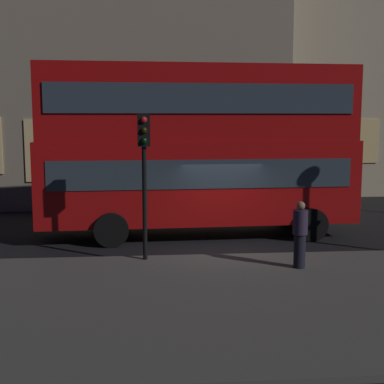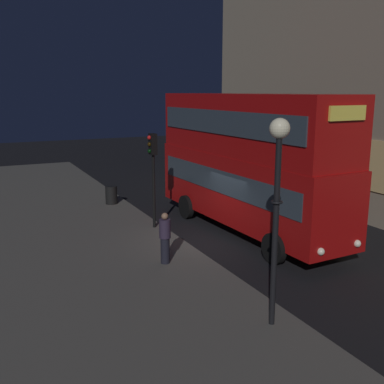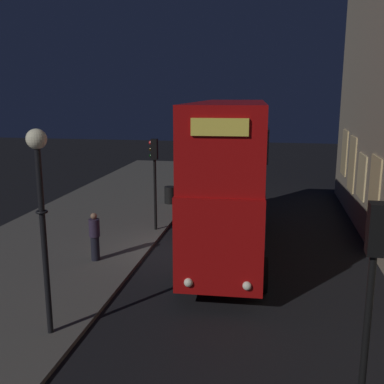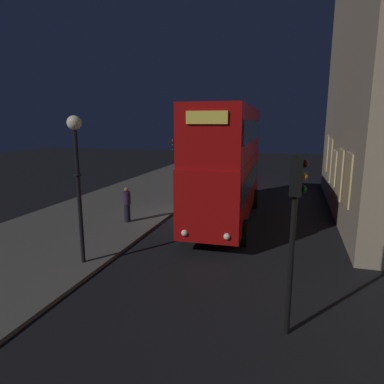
# 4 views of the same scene
# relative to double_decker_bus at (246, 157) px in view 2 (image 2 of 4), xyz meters

# --- Properties ---
(ground_plane) EXTENTS (80.00, 80.00, 0.00)m
(ground_plane) POSITION_rel_double_decker_bus_xyz_m (0.63, -2.20, -3.09)
(ground_plane) COLOR black
(sidewalk_slab) EXTENTS (44.00, 7.25, 0.12)m
(sidewalk_slab) POSITION_rel_double_decker_bus_xyz_m (0.63, -6.55, -3.03)
(sidewalk_slab) COLOR #4C4944
(sidewalk_slab) RESTS_ON ground
(building_with_clock) EXTENTS (15.86, 9.96, 18.23)m
(building_with_clock) POSITION_rel_double_decker_bus_xyz_m (-3.38, 10.14, 6.03)
(building_with_clock) COLOR gray
(building_with_clock) RESTS_ON ground
(double_decker_bus) EXTENTS (10.47, 3.04, 5.56)m
(double_decker_bus) POSITION_rel_double_decker_bus_xyz_m (0.00, 0.00, 0.00)
(double_decker_bus) COLOR #9E0C0C
(double_decker_bus) RESTS_ON ground
(traffic_light_near_kerb) EXTENTS (0.33, 0.37, 3.89)m
(traffic_light_near_kerb) POSITION_rel_double_decker_bus_xyz_m (-1.75, -3.33, -0.17)
(traffic_light_near_kerb) COLOR black
(traffic_light_near_kerb) RESTS_ON sidewalk_slab
(street_lamp) EXTENTS (0.47, 0.47, 4.96)m
(street_lamp) POSITION_rel_double_decker_bus_xyz_m (6.99, -3.67, 0.60)
(street_lamp) COLOR black
(street_lamp) RESTS_ON sidewalk_slab
(pedestrian) EXTENTS (0.37, 0.37, 1.71)m
(pedestrian) POSITION_rel_double_decker_bus_xyz_m (2.16, -4.46, -2.09)
(pedestrian) COLOR black
(pedestrian) RESTS_ON sidewalk_slab
(litter_bin) EXTENTS (0.59, 0.59, 0.90)m
(litter_bin) POSITION_rel_double_decker_bus_xyz_m (-6.46, -3.77, -2.52)
(litter_bin) COLOR black
(litter_bin) RESTS_ON sidewalk_slab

